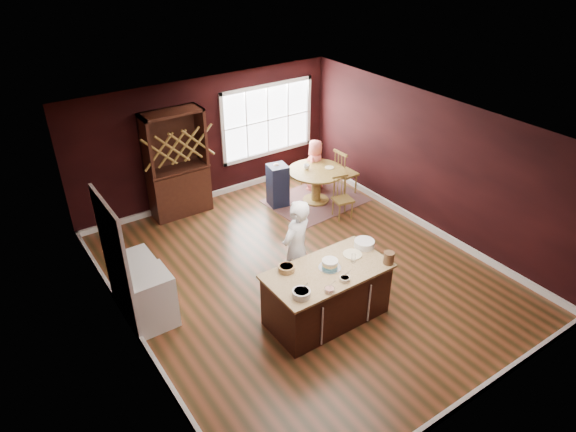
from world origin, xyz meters
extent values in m
plane|color=brown|center=(0.00, 0.00, 0.00)|extent=(7.00, 7.00, 0.00)
plane|color=white|center=(0.00, 0.00, 2.70)|extent=(7.00, 7.00, 0.00)
plane|color=black|center=(0.00, 3.50, 1.35)|extent=(6.00, 0.00, 6.00)
plane|color=black|center=(0.00, -3.50, 1.35)|extent=(6.00, 0.00, 6.00)
plane|color=black|center=(-3.00, 0.00, 1.35)|extent=(0.00, 7.00, 7.00)
plane|color=black|center=(3.00, 0.00, 1.35)|extent=(0.00, 7.00, 7.00)
cube|color=black|center=(-0.37, -1.13, 0.41)|extent=(1.82, 0.92, 0.83)
cube|color=#E1BE8C|center=(-0.37, -1.13, 0.90)|extent=(1.90, 1.00, 0.04)
cylinder|color=brown|center=(1.81, 2.01, 0.02)|extent=(0.58, 0.58, 0.04)
cylinder|color=brown|center=(1.81, 2.01, 0.35)|extent=(0.21, 0.21, 0.67)
cylinder|color=brown|center=(1.81, 2.01, 0.73)|extent=(1.24, 1.24, 0.04)
imported|color=silver|center=(-0.41, -0.37, 0.88)|extent=(0.75, 0.62, 1.76)
cylinder|color=silver|center=(-1.05, -1.40, 0.97)|extent=(0.26, 0.26, 0.10)
cylinder|color=#A47C52|center=(-0.89, -0.80, 0.97)|extent=(0.25, 0.25, 0.09)
cylinder|color=silver|center=(-0.66, -1.54, 0.95)|extent=(0.16, 0.16, 0.06)
cylinder|color=beige|center=(-0.32, -1.47, 0.95)|extent=(0.15, 0.15, 0.06)
cylinder|color=white|center=(0.08, -1.19, 0.99)|extent=(0.07, 0.07, 0.14)
cylinder|color=beige|center=(0.19, -1.04, 0.93)|extent=(0.30, 0.30, 0.02)
cylinder|color=white|center=(0.50, -0.96, 0.98)|extent=(0.32, 0.32, 0.11)
cylinder|color=brown|center=(0.50, -1.51, 1.02)|extent=(0.16, 0.16, 0.19)
cube|color=brown|center=(1.81, 2.01, 0.01)|extent=(2.11, 1.69, 0.01)
imported|color=#E86A5E|center=(2.13, 2.48, 0.60)|extent=(0.70, 0.63, 1.20)
cylinder|color=beige|center=(2.11, 1.94, 0.76)|extent=(0.20, 0.20, 0.01)
imported|color=white|center=(1.67, 2.18, 0.80)|extent=(0.15, 0.15, 0.10)
cube|color=#412A16|center=(-0.85, 3.22, 1.12)|extent=(1.22, 0.51, 2.24)
cube|color=silver|center=(-2.64, 0.28, 0.46)|extent=(0.63, 0.61, 0.91)
cube|color=white|center=(-2.64, 0.92, 0.43)|extent=(0.60, 0.58, 0.86)
camera|label=1|loc=(-4.35, -5.89, 5.50)|focal=32.00mm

